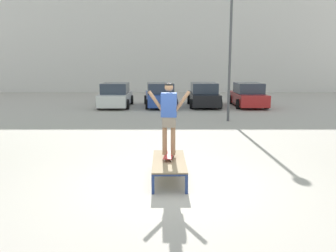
{
  "coord_description": "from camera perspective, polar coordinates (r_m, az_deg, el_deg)",
  "views": [
    {
      "loc": [
        -0.11,
        -7.31,
        2.68
      ],
      "look_at": [
        -0.09,
        1.87,
        1.0
      ],
      "focal_mm": 36.45,
      "sensor_mm": 36.0,
      "label": 1
    }
  ],
  "objects": [
    {
      "name": "ground_plane",
      "position": [
        7.79,
        0.67,
        -9.75
      ],
      "size": [
        120.0,
        120.0,
        0.0
      ],
      "primitive_type": "plane",
      "color": "#B2AA9E"
    },
    {
      "name": "building_facade",
      "position": [
        34.9,
        -5.45,
        16.21
      ],
      "size": [
        43.02,
        4.0,
        12.53
      ],
      "primitive_type": "cube",
      "color": "silver",
      "rests_on": "ground"
    },
    {
      "name": "skate_box",
      "position": [
        8.01,
        0.03,
        -6.07
      ],
      "size": [
        0.79,
        1.91,
        0.46
      ],
      "color": "navy",
      "rests_on": "ground"
    },
    {
      "name": "skateboard",
      "position": [
        8.16,
        0.0,
        -4.85
      ],
      "size": [
        0.27,
        0.81,
        0.09
      ],
      "color": "#B23333",
      "rests_on": "skate_box"
    },
    {
      "name": "skater",
      "position": [
        7.96,
        0.0,
        2.08
      ],
      "size": [
        1.0,
        0.31,
        1.69
      ],
      "color": "#8E6647",
      "rests_on": "skateboard"
    },
    {
      "name": "car_white",
      "position": [
        21.79,
        -8.89,
        5.0
      ],
      "size": [
        1.95,
        4.22,
        1.5
      ],
      "color": "silver",
      "rests_on": "ground"
    },
    {
      "name": "car_blue",
      "position": [
        21.65,
        -1.49,
        5.09
      ],
      "size": [
        2.21,
        4.34,
        1.5
      ],
      "color": "#28479E",
      "rests_on": "ground"
    },
    {
      "name": "car_black",
      "position": [
        21.89,
        5.85,
        5.09
      ],
      "size": [
        1.92,
        4.2,
        1.5
      ],
      "color": "black",
      "rests_on": "ground"
    },
    {
      "name": "car_red",
      "position": [
        22.27,
        13.06,
        4.97
      ],
      "size": [
        1.94,
        4.21,
        1.5
      ],
      "color": "red",
      "rests_on": "ground"
    },
    {
      "name": "light_post",
      "position": [
        16.28,
        10.26,
        14.24
      ],
      "size": [
        0.36,
        0.36,
        5.83
      ],
      "color": "#4C4C51",
      "rests_on": "ground"
    }
  ]
}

